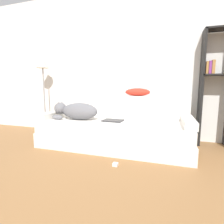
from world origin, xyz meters
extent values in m
cube|color=white|center=(0.00, 2.56, 1.35)|extent=(8.04, 0.06, 2.70)
cube|color=silver|center=(0.19, 1.87, 0.11)|extent=(2.28, 0.93, 0.22)
cube|color=silver|center=(0.19, 1.86, 0.31)|extent=(2.24, 0.89, 0.18)
cube|color=silver|center=(0.19, 2.26, 0.59)|extent=(2.24, 0.15, 0.37)
cube|color=silver|center=(-0.88, 1.86, 0.45)|extent=(0.15, 0.74, 0.10)
cube|color=silver|center=(1.25, 1.86, 0.45)|extent=(0.15, 0.74, 0.10)
ellipsoid|color=slate|center=(-0.37, 1.80, 0.54)|extent=(0.61, 0.29, 0.27)
sphere|color=slate|center=(-0.73, 1.80, 0.57)|extent=(0.20, 0.20, 0.20)
cone|color=slate|center=(-0.73, 1.74, 0.65)|extent=(0.07, 0.07, 0.09)
cone|color=slate|center=(-0.73, 1.85, 0.65)|extent=(0.07, 0.07, 0.09)
ellipsoid|color=slate|center=(-0.70, 1.66, 0.44)|extent=(0.18, 0.07, 0.08)
cube|color=#2D2D30|center=(0.18, 1.83, 0.41)|extent=(0.31, 0.24, 0.02)
ellipsoid|color=red|center=(0.48, 2.26, 0.84)|extent=(0.42, 0.20, 0.13)
cube|color=black|center=(1.46, 2.38, 0.89)|extent=(0.04, 0.26, 1.79)
cube|color=black|center=(1.67, 2.38, 1.77)|extent=(0.43, 0.26, 0.02)
cube|color=black|center=(1.67, 2.38, 1.11)|extent=(0.43, 0.26, 0.02)
cube|color=olive|center=(1.51, 2.36, 1.21)|extent=(0.03, 0.20, 0.18)
cube|color=#753384|center=(1.55, 2.36, 1.21)|extent=(0.03, 0.20, 0.19)
cube|color=olive|center=(1.60, 2.36, 1.22)|extent=(0.04, 0.20, 0.20)
cylinder|color=gray|center=(-1.42, 2.27, 0.01)|extent=(0.27, 0.27, 0.02)
cylinder|color=gray|center=(-1.42, 2.27, 0.66)|extent=(0.02, 0.02, 1.27)
cone|color=beige|center=(-1.42, 2.27, 1.39)|extent=(0.24, 0.24, 0.18)
cube|color=silver|center=(0.41, 1.18, 0.02)|extent=(0.06, 0.06, 0.03)
camera|label=1|loc=(0.97, -0.69, 0.92)|focal=28.00mm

